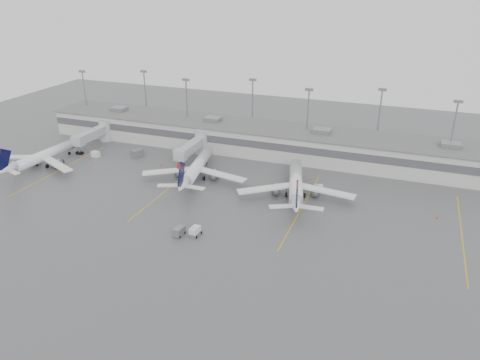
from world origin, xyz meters
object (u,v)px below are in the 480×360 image
(jet_mid_right, at_px, (296,184))
(baggage_tug, at_px, (195,232))
(jet_mid_left, at_px, (196,168))
(jet_far_left, at_px, (42,156))

(jet_mid_right, bearing_deg, baggage_tug, -134.46)
(jet_mid_left, xyz_separation_m, jet_mid_right, (27.86, -1.09, 0.06))
(jet_mid_left, bearing_deg, baggage_tug, -75.39)
(baggage_tug, bearing_deg, jet_mid_right, 64.23)
(jet_far_left, relative_size, baggage_tug, 9.72)
(jet_far_left, height_order, jet_mid_right, jet_mid_right)
(jet_mid_left, xyz_separation_m, baggage_tug, (12.69, -27.33, -2.49))
(jet_far_left, distance_m, baggage_tug, 61.62)
(jet_mid_left, distance_m, jet_mid_right, 27.88)
(jet_far_left, xyz_separation_m, jet_mid_right, (73.37, 6.15, 0.24))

